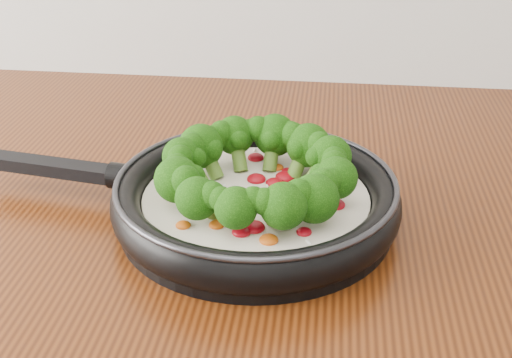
# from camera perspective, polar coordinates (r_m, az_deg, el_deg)

# --- Properties ---
(skillet) EXTENTS (0.48, 0.34, 0.09)m
(skillet) POSITION_cam_1_polar(r_m,az_deg,el_deg) (0.69, -0.15, -1.09)
(skillet) COLOR black
(skillet) RESTS_ON counter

